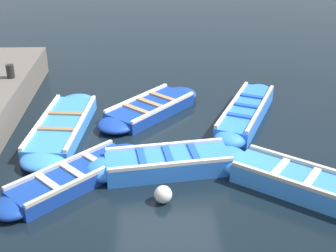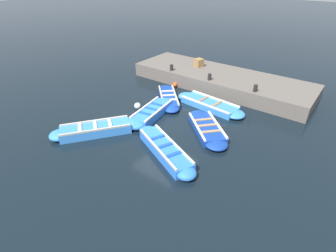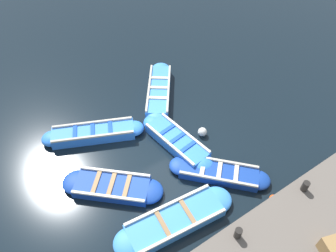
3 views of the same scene
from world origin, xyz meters
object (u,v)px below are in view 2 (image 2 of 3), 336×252
(boat_inner_gap, at_px, (165,150))
(bollard_mid_south, at_px, (172,68))
(buoy_yellow_far, at_px, (232,113))
(boat_bow_out, at_px, (207,128))
(boat_tucked, at_px, (96,130))
(boat_outer_right, at_px, (209,105))
(buoy_orange_near, at_px, (175,85))
(bollard_mid_north, at_px, (210,77))
(buoy_white_drifting, at_px, (138,106))
(boat_end_of_row, at_px, (152,112))
(wooden_crate, at_px, (199,63))
(bollard_north, at_px, (255,88))
(boat_broadside, at_px, (168,98))

(boat_inner_gap, xyz_separation_m, bollard_mid_south, (5.97, 4.11, 0.76))
(bollard_mid_south, height_order, buoy_yellow_far, bollard_mid_south)
(boat_inner_gap, height_order, boat_bow_out, boat_inner_gap)
(boat_bow_out, bearing_deg, boat_tucked, 129.24)
(boat_outer_right, xyz_separation_m, boat_tucked, (-5.07, 2.65, 0.04))
(buoy_orange_near, bearing_deg, bollard_mid_north, -77.81)
(buoy_yellow_far, distance_m, buoy_white_drifting, 4.63)
(boat_end_of_row, xyz_separation_m, wooden_crate, (5.59, 0.88, 0.84))
(boat_bow_out, distance_m, buoy_orange_near, 5.09)
(boat_end_of_row, relative_size, bollard_mid_north, 9.74)
(bollard_mid_north, bearing_deg, bollard_mid_south, 90.00)
(buoy_orange_near, height_order, buoy_yellow_far, buoy_orange_near)
(bollard_mid_north, distance_m, wooden_crate, 2.34)
(boat_outer_right, xyz_separation_m, buoy_white_drifting, (-2.32, 2.79, 0.01))
(bollard_north, xyz_separation_m, wooden_crate, (1.62, 4.28, 0.07))
(wooden_crate, distance_m, buoy_white_drifting, 5.54)
(boat_broadside, relative_size, bollard_mid_north, 8.41)
(boat_inner_gap, distance_m, bollard_mid_south, 7.29)
(boat_broadside, xyz_separation_m, buoy_orange_near, (1.70, 0.79, -0.01))
(buoy_yellow_far, bearing_deg, boat_bow_out, 173.70)
(bollard_north, distance_m, buoy_yellow_far, 1.85)
(buoy_yellow_far, bearing_deg, bollard_north, -14.34)
(bollard_mid_north, bearing_deg, boat_broadside, 150.09)
(wooden_crate, xyz_separation_m, buoy_yellow_far, (-3.22, -3.87, -0.89))
(bollard_north, height_order, buoy_yellow_far, bollard_north)
(wooden_crate, height_order, buoy_yellow_far, wooden_crate)
(boat_end_of_row, relative_size, boat_outer_right, 0.86)
(buoy_yellow_far, bearing_deg, wooden_crate, 50.28)
(boat_outer_right, height_order, bollard_north, bollard_north)
(buoy_white_drifting, bearing_deg, buoy_orange_near, 2.71)
(boat_tucked, relative_size, bollard_mid_south, 10.03)
(boat_outer_right, xyz_separation_m, wooden_crate, (3.15, 2.62, 0.87))
(boat_inner_gap, height_order, wooden_crate, wooden_crate)
(boat_outer_right, distance_m, bollard_north, 2.40)
(bollard_mid_north, bearing_deg, wooden_crate, 46.20)
(boat_inner_gap, relative_size, bollard_mid_south, 10.49)
(buoy_yellow_far, bearing_deg, bollard_mid_north, 53.78)
(bollard_mid_south, bearing_deg, bollard_mid_north, -90.00)
(boat_outer_right, relative_size, boat_bow_out, 1.28)
(boat_end_of_row, height_order, boat_inner_gap, boat_inner_gap)
(boat_outer_right, bearing_deg, boat_broadside, 105.48)
(boat_inner_gap, height_order, bollard_mid_north, bollard_mid_north)
(boat_end_of_row, xyz_separation_m, buoy_orange_near, (3.54, 1.21, -0.05))
(boat_inner_gap, distance_m, bollard_north, 6.12)
(boat_broadside, bearing_deg, boat_outer_right, -74.52)
(boat_broadside, bearing_deg, boat_end_of_row, -167.15)
(boat_end_of_row, bearing_deg, bollard_mid_north, -11.47)
(boat_bow_out, xyz_separation_m, bollard_north, (3.60, -0.63, 0.81))
(bollard_north, height_order, buoy_white_drifting, bollard_north)
(boat_broadside, bearing_deg, buoy_white_drifting, 159.87)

